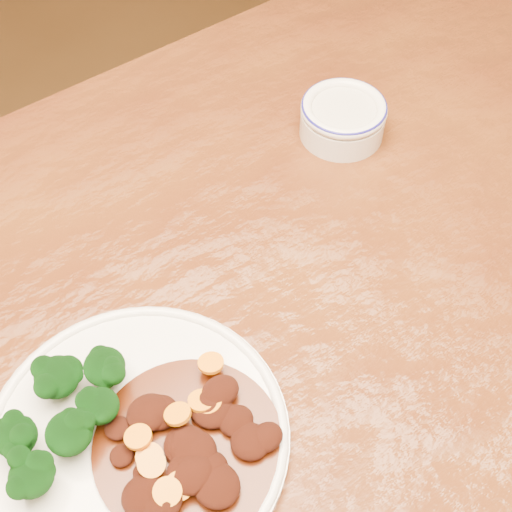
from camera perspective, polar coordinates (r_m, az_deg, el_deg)
dining_table at (r=0.80m, az=-3.33°, el=-10.08°), size 1.53×0.96×0.75m
dinner_plate at (r=0.69m, az=-9.51°, el=-14.10°), size 0.28×0.28×0.02m
broccoli_florets at (r=0.68m, az=-15.18°, el=-12.11°), size 0.14×0.11×0.05m
mince_stew at (r=0.66m, az=-5.18°, el=-14.95°), size 0.18×0.18×0.03m
dip_bowl at (r=0.92m, az=6.97°, el=10.97°), size 0.11×0.11×0.05m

